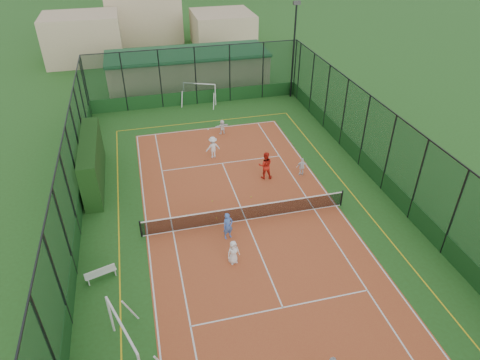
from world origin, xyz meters
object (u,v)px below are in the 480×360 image
at_px(white_bench, 101,272).
at_px(child_near_left, 233,252).
at_px(child_far_back, 222,127).
at_px(child_far_left, 213,147).
at_px(coach, 265,165).
at_px(child_far_right, 302,167).
at_px(futsal_goal_far, 200,94).
at_px(clubhouse, 188,68).
at_px(child_near_mid, 228,226).
at_px(floodlight_ne, 293,52).
at_px(futsal_goal_near, 125,341).

bearing_deg(white_bench, child_near_left, -21.29).
bearing_deg(white_bench, child_far_back, 39.72).
height_order(child_far_left, coach, coach).
bearing_deg(child_far_right, child_far_back, -54.23).
bearing_deg(white_bench, futsal_goal_far, 50.44).
xyz_separation_m(futsal_goal_far, child_near_left, (-1.70, -19.97, -0.27)).
bearing_deg(clubhouse, futsal_goal_far, -87.34).
bearing_deg(child_far_back, child_far_right, 108.53).
xyz_separation_m(child_far_right, child_far_back, (-3.78, 7.09, -0.06)).
xyz_separation_m(futsal_goal_far, child_far_back, (0.71, -6.10, -0.36)).
distance_m(child_near_left, child_near_mid, 1.91).
bearing_deg(child_far_left, white_bench, 44.54).
bearing_deg(clubhouse, coach, -82.70).
bearing_deg(child_far_right, futsal_goal_far, -63.49).
bearing_deg(child_far_left, floodlight_ne, -143.51).
xyz_separation_m(child_near_left, child_far_left, (1.03, 10.46, 0.13)).
xyz_separation_m(clubhouse, child_far_back, (0.94, -11.23, -1.00)).
height_order(clubhouse, child_near_mid, clubhouse).
distance_m(clubhouse, futsal_goal_near, 30.01).
bearing_deg(futsal_goal_near, child_near_left, -72.22).
bearing_deg(coach, child_far_right, -175.27).
bearing_deg(futsal_goal_far, white_bench, -89.63).
xyz_separation_m(futsal_goal_near, child_near_left, (5.24, 4.15, -0.35)).
bearing_deg(futsal_goal_far, floodlight_ne, 20.86).
relative_size(floodlight_ne, child_near_left, 6.24).
relative_size(child_far_right, child_far_back, 1.10).
height_order(floodlight_ne, child_near_mid, floodlight_ne).
bearing_deg(child_near_left, futsal_goal_near, -155.39).
xyz_separation_m(child_near_left, child_far_right, (6.19, 6.78, -0.04)).
distance_m(floodlight_ne, clubhouse, 10.47).
height_order(child_near_left, child_far_left, child_far_left).
height_order(child_near_left, child_far_back, child_near_left).
bearing_deg(floodlight_ne, coach, -116.47).
bearing_deg(child_near_left, clubhouse, 72.90).
distance_m(clubhouse, child_far_right, 18.94).
bearing_deg(child_near_mid, coach, 37.07).
height_order(floodlight_ne, child_far_left, floodlight_ne).
relative_size(futsal_goal_near, child_far_right, 2.54).
bearing_deg(child_far_right, clubhouse, -67.81).
bearing_deg(futsal_goal_near, clubhouse, -33.51).
distance_m(child_near_left, coach, 8.01).
distance_m(white_bench, coach, 12.09).
bearing_deg(coach, child_near_left, 73.39).
bearing_deg(clubhouse, child_far_back, -85.19).
relative_size(white_bench, child_far_left, 0.91).
bearing_deg(child_near_mid, futsal_goal_near, -149.74).
xyz_separation_m(floodlight_ne, futsal_goal_near, (-15.31, -23.85, -3.10)).
bearing_deg(floodlight_ne, child_near_left, -117.07).
bearing_deg(clubhouse, child_far_left, -91.72).
relative_size(child_near_left, child_near_mid, 0.85).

